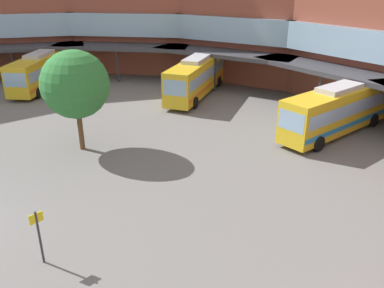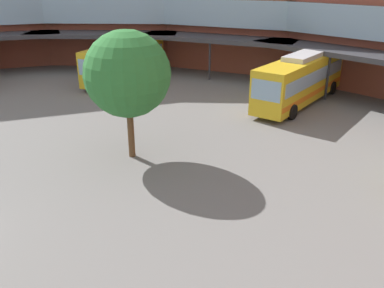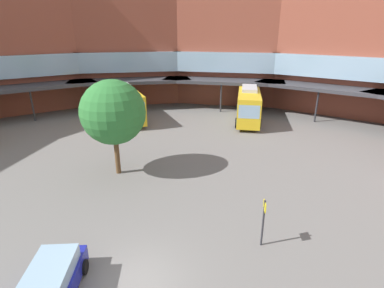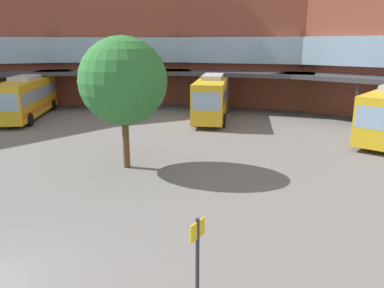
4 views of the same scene
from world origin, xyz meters
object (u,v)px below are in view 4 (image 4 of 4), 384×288
bus_0 (27,97)px  bus_1 (213,96)px  stop_sign_post (197,256)px  plaza_tree (123,81)px

bus_0 → bus_1: size_ratio=0.90×
stop_sign_post → bus_0: bearing=162.1°
bus_0 → plaza_tree: size_ratio=1.46×
plaza_tree → stop_sign_post: plaza_tree is taller
bus_0 → bus_1: bearing=84.8°
bus_1 → plaza_tree: size_ratio=1.63×
bus_0 → plaza_tree: 18.65m
bus_0 → stop_sign_post: (28.70, -9.27, -0.35)m
bus_1 → stop_sign_post: bus_1 is taller
bus_0 → plaza_tree: plaza_tree is taller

